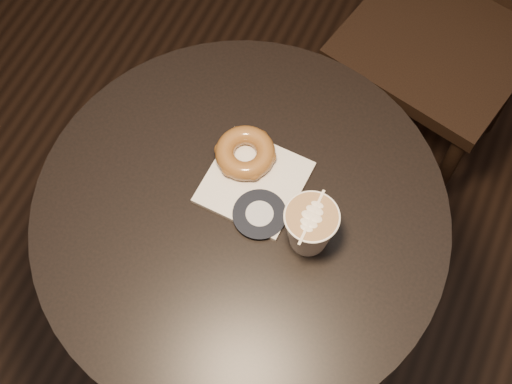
% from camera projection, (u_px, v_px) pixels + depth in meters
% --- Properties ---
extents(cafe_table, '(0.70, 0.70, 0.75)m').
position_uv_depth(cafe_table, '(242.00, 253.00, 1.36)').
color(cafe_table, black).
rests_on(cafe_table, ground).
extents(pastry_bag, '(0.16, 0.16, 0.01)m').
position_uv_depth(pastry_bag, '(254.00, 182.00, 1.20)').
color(pastry_bag, silver).
rests_on(pastry_bag, cafe_table).
extents(doughnut, '(0.10, 0.10, 0.03)m').
position_uv_depth(doughnut, '(245.00, 153.00, 1.20)').
color(doughnut, brown).
rests_on(doughnut, pastry_bag).
extents(latte_cup, '(0.09, 0.09, 0.10)m').
position_uv_depth(latte_cup, '(310.00, 228.00, 1.12)').
color(latte_cup, white).
rests_on(latte_cup, cafe_table).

